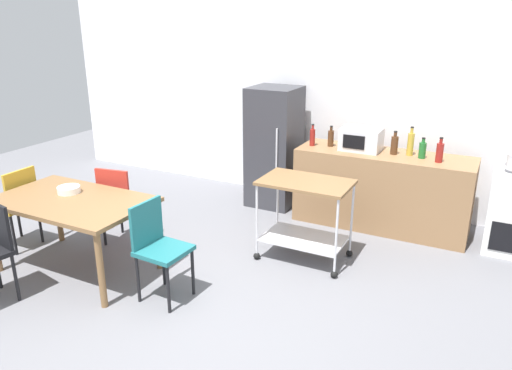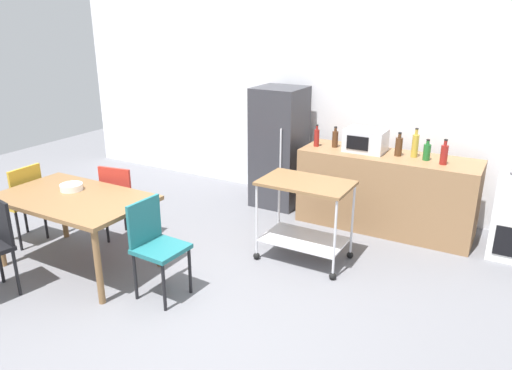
% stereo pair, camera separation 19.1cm
% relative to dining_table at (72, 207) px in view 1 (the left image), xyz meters
% --- Properties ---
extents(ground_plane, '(12.00, 12.00, 0.00)m').
position_rel_dining_table_xyz_m(ground_plane, '(1.49, -0.16, -0.67)').
color(ground_plane, slate).
extents(back_wall, '(8.40, 0.12, 2.90)m').
position_rel_dining_table_xyz_m(back_wall, '(1.49, 3.04, 0.78)').
color(back_wall, white).
rests_on(back_wall, ground_plane).
extents(kitchen_counter, '(2.00, 0.64, 0.90)m').
position_rel_dining_table_xyz_m(kitchen_counter, '(2.39, 2.44, -0.22)').
color(kitchen_counter, olive).
rests_on(kitchen_counter, ground_plane).
extents(dining_table, '(1.50, 0.90, 0.75)m').
position_rel_dining_table_xyz_m(dining_table, '(0.00, 0.00, 0.00)').
color(dining_table, brown).
rests_on(dining_table, ground_plane).
extents(chair_teal, '(0.42, 0.42, 0.89)m').
position_rel_dining_table_xyz_m(chair_teal, '(1.02, -0.02, -0.15)').
color(chair_teal, '#1E666B').
rests_on(chair_teal, ground_plane).
extents(chair_red, '(0.46, 0.46, 0.89)m').
position_rel_dining_table_xyz_m(chair_red, '(-0.01, 0.66, -0.15)').
color(chair_red, '#B72D23').
rests_on(chair_red, ground_plane).
extents(chair_mustard, '(0.41, 0.41, 0.89)m').
position_rel_dining_table_xyz_m(chair_mustard, '(-0.94, 0.09, -0.15)').
color(chair_mustard, gold).
rests_on(chair_mustard, ground_plane).
extents(refrigerator, '(0.60, 0.63, 1.55)m').
position_rel_dining_table_xyz_m(refrigerator, '(0.94, 2.54, 0.10)').
color(refrigerator, '#333338').
rests_on(refrigerator, ground_plane).
extents(kitchen_cart, '(0.91, 0.57, 0.85)m').
position_rel_dining_table_xyz_m(kitchen_cart, '(1.89, 1.24, -0.10)').
color(kitchen_cart, brown).
rests_on(kitchen_cart, ground_plane).
extents(bottle_sparkling_water, '(0.06, 0.06, 0.27)m').
position_rel_dining_table_xyz_m(bottle_sparkling_water, '(1.52, 2.38, 0.34)').
color(bottle_sparkling_water, maroon).
rests_on(bottle_sparkling_water, kitchen_counter).
extents(bottle_hot_sauce, '(0.07, 0.07, 0.25)m').
position_rel_dining_table_xyz_m(bottle_hot_sauce, '(1.73, 2.46, 0.33)').
color(bottle_hot_sauce, '#4C2D19').
rests_on(bottle_hot_sauce, kitchen_counter).
extents(microwave, '(0.46, 0.35, 0.26)m').
position_rel_dining_table_xyz_m(microwave, '(2.10, 2.45, 0.36)').
color(microwave, silver).
rests_on(microwave, kitchen_counter).
extents(bottle_vinegar, '(0.08, 0.08, 0.27)m').
position_rel_dining_table_xyz_m(bottle_vinegar, '(2.49, 2.45, 0.34)').
color(bottle_vinegar, '#4C2D19').
rests_on(bottle_vinegar, kitchen_counter).
extents(bottle_sesame_oil, '(0.07, 0.07, 0.33)m').
position_rel_dining_table_xyz_m(bottle_sesame_oil, '(2.65, 2.49, 0.37)').
color(bottle_sesame_oil, gold).
rests_on(bottle_sesame_oil, kitchen_counter).
extents(bottle_soy_sauce, '(0.08, 0.08, 0.23)m').
position_rel_dining_table_xyz_m(bottle_soy_sauce, '(2.80, 2.43, 0.33)').
color(bottle_soy_sauce, '#1E6628').
rests_on(bottle_soy_sauce, kitchen_counter).
extents(bottle_olive_oil, '(0.08, 0.08, 0.27)m').
position_rel_dining_table_xyz_m(bottle_olive_oil, '(2.99, 2.35, 0.34)').
color(bottle_olive_oil, maroon).
rests_on(bottle_olive_oil, kitchen_counter).
extents(fruit_bowl, '(0.22, 0.22, 0.06)m').
position_rel_dining_table_xyz_m(fruit_bowl, '(-0.16, 0.12, 0.11)').
color(fruit_bowl, white).
rests_on(fruit_bowl, dining_table).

